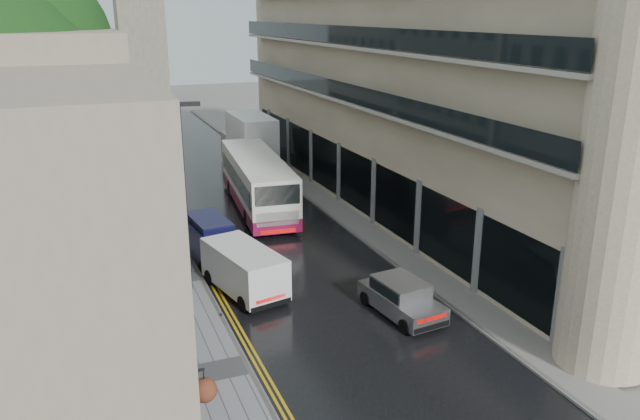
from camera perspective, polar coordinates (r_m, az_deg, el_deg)
road at (r=38.25m, az=-6.68°, el=-0.41°), size 9.00×85.00×0.02m
left_sidewalk at (r=37.26m, az=-15.38°, el=-1.35°), size 2.70×85.00×0.12m
right_sidewalk at (r=39.89m, az=0.82°, el=0.55°), size 1.80×85.00×0.12m
old_shop_row at (r=38.15m, az=-21.98°, el=7.65°), size 4.50×56.00×12.00m
modern_block at (r=39.24m, az=8.46°, el=10.45°), size 8.00×40.00×14.00m
tree_far at (r=41.19m, az=-25.91°, el=8.15°), size 9.24×9.24×12.46m
cream_bus at (r=35.62m, az=-6.76°, el=1.00°), size 3.91×12.22×3.28m
white_lorry at (r=46.28m, az=-7.29°, el=5.60°), size 2.59×8.48×4.44m
silver_hatchback at (r=24.28m, az=7.83°, el=-9.54°), size 2.20×4.17×1.50m
white_van at (r=25.76m, az=-7.08°, el=-7.09°), size 2.96×4.98×2.11m
navy_van at (r=29.76m, az=-10.75°, el=-3.60°), size 2.26×4.66×2.29m
pedestrian at (r=34.02m, az=-15.83°, el=-1.40°), size 0.82×0.69×1.92m
lamp_post_near at (r=26.96m, az=-12.24°, el=0.89°), size 0.94×0.33×8.18m
lamp_post_far at (r=44.81m, az=-15.91°, el=6.48°), size 0.81×0.40×7.01m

